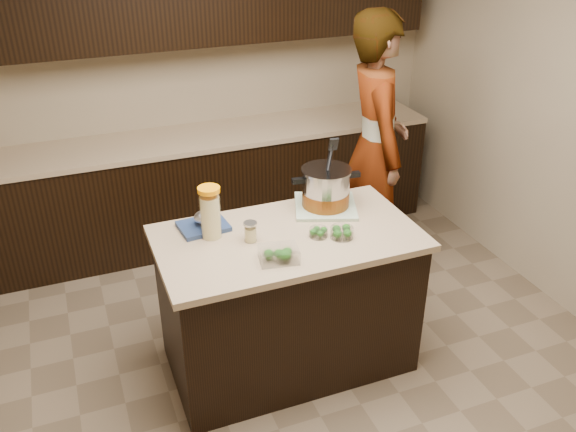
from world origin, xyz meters
The scene contains 13 objects.
ground_plane centered at (0.00, 0.00, 0.00)m, with size 4.00×4.00×0.00m, color brown.
room_shell centered at (0.00, 0.00, 1.71)m, with size 4.04×4.04×2.72m.
back_cabinets centered at (0.00, 1.74, 0.94)m, with size 3.60×0.63×2.33m.
island centered at (0.00, 0.00, 0.45)m, with size 1.46×0.81×0.90m.
dish_towel centered at (0.33, 0.23, 0.91)m, with size 0.36×0.36×0.02m, color #668B5E.
stock_pot centered at (0.33, 0.22, 1.02)m, with size 0.42×0.33×0.42m.
lemonade_pitcher centered at (-0.40, 0.14, 1.04)m, with size 0.16×0.16×0.30m.
mason_jar centered at (-0.21, 0.02, 0.95)m, with size 0.08×0.08×0.12m.
broccoli_tub_left centered at (0.15, -0.07, 0.92)m, with size 0.13×0.13×0.05m.
broccoli_tub_right centered at (0.27, -0.13, 0.93)m, with size 0.14×0.14×0.06m.
broccoli_tub_rect centered at (-0.14, -0.22, 0.93)m, with size 0.22×0.18×0.07m.
blue_tray centered at (-0.41, 0.25, 0.94)m, with size 0.29×0.24×0.10m.
person centered at (0.98, 0.81, 0.97)m, with size 0.71×0.46×1.93m, color gray.
Camera 1 is at (-1.07, -2.72, 2.59)m, focal length 38.00 mm.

